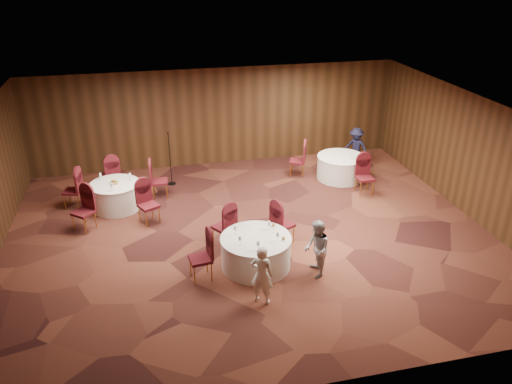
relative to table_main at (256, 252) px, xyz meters
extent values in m
plane|color=black|center=(0.16, 1.36, -0.38)|extent=(12.00, 12.00, 0.00)
plane|color=silver|center=(0.16, 1.36, 2.82)|extent=(12.00, 12.00, 0.00)
plane|color=black|center=(0.16, 6.36, 1.22)|extent=(12.00, 0.00, 12.00)
plane|color=black|center=(0.16, -3.64, 1.22)|extent=(12.00, 0.00, 12.00)
plane|color=black|center=(6.16, 1.36, 1.22)|extent=(0.00, 10.00, 10.00)
cylinder|color=silver|center=(0.00, 0.00, -0.02)|extent=(1.57, 1.57, 0.72)
cylinder|color=silver|center=(0.00, 0.00, 0.35)|extent=(1.60, 1.60, 0.03)
cylinder|color=silver|center=(-3.14, 3.69, -0.02)|extent=(1.34, 1.34, 0.72)
cylinder|color=silver|center=(-3.14, 3.69, 0.35)|extent=(1.37, 1.37, 0.03)
cylinder|color=silver|center=(3.70, 4.19, -0.02)|extent=(1.45, 1.45, 0.72)
cylinder|color=silver|center=(3.70, 4.19, 0.35)|extent=(1.48, 1.48, 0.03)
cylinder|color=silver|center=(-0.06, -0.49, 0.37)|extent=(0.06, 0.06, 0.01)
cylinder|color=silver|center=(-0.06, -0.49, 0.43)|extent=(0.01, 0.01, 0.11)
cone|color=silver|center=(-0.06, -0.49, 0.53)|extent=(0.08, 0.08, 0.10)
cylinder|color=silver|center=(-0.40, -0.21, 0.37)|extent=(0.06, 0.06, 0.01)
cylinder|color=silver|center=(-0.40, -0.21, 0.43)|extent=(0.01, 0.01, 0.11)
cone|color=silver|center=(-0.40, -0.21, 0.53)|extent=(0.08, 0.08, 0.10)
cylinder|color=silver|center=(-0.42, 0.26, 0.37)|extent=(0.06, 0.06, 0.01)
cylinder|color=silver|center=(-0.42, 0.26, 0.43)|extent=(0.01, 0.01, 0.11)
cone|color=silver|center=(-0.42, 0.26, 0.53)|extent=(0.08, 0.08, 0.10)
cylinder|color=silver|center=(0.43, -0.23, 0.37)|extent=(0.06, 0.06, 0.01)
cylinder|color=silver|center=(0.43, -0.23, 0.43)|extent=(0.01, 0.01, 0.11)
cone|color=silver|center=(0.43, -0.23, 0.53)|extent=(0.08, 0.08, 0.10)
cylinder|color=silver|center=(0.37, 0.29, 0.37)|extent=(0.06, 0.06, 0.01)
cylinder|color=silver|center=(0.37, 0.29, 0.43)|extent=(0.01, 0.01, 0.11)
cone|color=silver|center=(0.37, 0.29, 0.53)|extent=(0.08, 0.08, 0.10)
cylinder|color=white|center=(-0.04, -0.54, 0.37)|extent=(0.15, 0.15, 0.01)
sphere|color=#9E6B33|center=(-0.04, -0.54, 0.41)|extent=(0.08, 0.08, 0.08)
cylinder|color=white|center=(0.57, -0.23, 0.37)|extent=(0.15, 0.15, 0.01)
sphere|color=#9E6B33|center=(0.57, -0.23, 0.41)|extent=(0.08, 0.08, 0.08)
cylinder|color=white|center=(0.51, 0.40, 0.37)|extent=(0.15, 0.15, 0.01)
sphere|color=#9E6B33|center=(0.51, 0.40, 0.41)|extent=(0.08, 0.08, 0.08)
cylinder|color=silver|center=(-2.70, 3.81, 0.37)|extent=(0.06, 0.06, 0.01)
cylinder|color=silver|center=(-2.70, 3.81, 0.43)|extent=(0.01, 0.01, 0.11)
cone|color=silver|center=(-2.70, 3.81, 0.53)|extent=(0.08, 0.08, 0.10)
cylinder|color=silver|center=(-3.51, 4.01, 0.37)|extent=(0.06, 0.06, 0.01)
cylinder|color=silver|center=(-3.51, 4.01, 0.43)|extent=(0.01, 0.01, 0.11)
cone|color=silver|center=(-3.51, 4.01, 0.53)|extent=(0.08, 0.08, 0.10)
cylinder|color=silver|center=(-3.18, 3.22, 0.37)|extent=(0.06, 0.06, 0.01)
cylinder|color=silver|center=(-3.18, 3.22, 0.43)|extent=(0.01, 0.01, 0.11)
cone|color=silver|center=(-3.18, 3.22, 0.53)|extent=(0.08, 0.08, 0.10)
cylinder|color=brown|center=(-3.14, 3.69, 0.39)|extent=(0.22, 0.22, 0.06)
sphere|color=#9E6B33|center=(-3.17, 3.71, 0.45)|extent=(0.07, 0.07, 0.07)
sphere|color=#9E6B33|center=(-3.10, 3.67, 0.45)|extent=(0.07, 0.07, 0.07)
cylinder|color=silver|center=(3.91, 3.95, 0.37)|extent=(0.06, 0.06, 0.01)
cylinder|color=silver|center=(3.91, 3.95, 0.43)|extent=(0.01, 0.01, 0.11)
cone|color=silver|center=(3.91, 3.95, 0.53)|extent=(0.08, 0.08, 0.10)
cylinder|color=black|center=(-1.52, 4.95, -0.37)|extent=(0.24, 0.24, 0.02)
cylinder|color=black|center=(-1.52, 4.95, 0.46)|extent=(0.02, 0.02, 1.64)
cylinder|color=black|center=(-1.52, 5.00, 1.25)|extent=(0.04, 0.12, 0.04)
imported|color=white|center=(-0.17, -1.29, 0.28)|extent=(0.57, 0.52, 1.31)
imported|color=#ABABB0|center=(1.21, -0.63, 0.29)|extent=(0.58, 0.71, 1.33)
imported|color=black|center=(4.56, 5.05, 0.28)|extent=(0.93, 0.96, 1.32)
camera|label=1|loc=(-2.15, -9.29, 6.08)|focal=35.00mm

